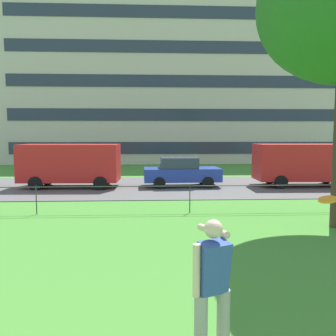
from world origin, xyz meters
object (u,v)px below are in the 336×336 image
frisbee (328,199)px  panel_van_right (303,162)px  apartment_building_background (179,89)px  car_blue_center (181,172)px  person_thrower (212,286)px  panel_van_left (71,163)px

frisbee → panel_van_right: 14.41m
frisbee → apartment_building_background: apartment_building_background is taller
panel_van_right → apartment_building_background: (-4.96, 21.40, 6.51)m
frisbee → panel_van_right: panel_van_right is taller
frisbee → car_blue_center: (-0.98, 13.46, -1.03)m
person_thrower → frisbee: size_ratio=4.88×
person_thrower → car_blue_center: 14.40m
panel_van_left → panel_van_right: (12.28, -0.11, 0.00)m
frisbee → panel_van_left: size_ratio=0.07×
panel_van_left → car_blue_center: 5.78m
frisbee → car_blue_center: size_ratio=0.09×
person_thrower → panel_van_right: bearing=62.5°
person_thrower → car_blue_center: (0.86, 14.37, -0.17)m
person_thrower → apartment_building_background: (2.43, 35.60, 6.82)m
panel_van_left → panel_van_right: bearing=-0.5°
frisbee → apartment_building_background: 35.20m
panel_van_left → apartment_building_background: 23.43m
car_blue_center → apartment_building_background: (1.56, 21.22, 7.00)m
car_blue_center → apartment_building_background: 22.40m
panel_van_right → person_thrower: bearing=-117.5°
frisbee → panel_van_left: bearing=116.7°
panel_van_left → apartment_building_background: bearing=71.0°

